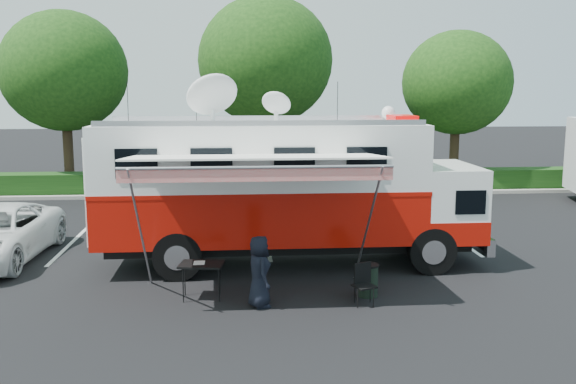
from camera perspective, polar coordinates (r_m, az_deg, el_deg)
The scene contains 9 objects.
ground_plane at distance 17.48m, azimuth 0.14°, elevation -6.42°, with size 120.00×120.00×0.00m, color black.
back_border at distance 29.78m, azimuth 0.24°, elevation 9.80°, with size 60.00×6.14×8.87m.
stall_lines at distance 20.35m, azimuth -1.99°, elevation -4.16°, with size 24.12×5.50×0.01m.
command_truck at distance 17.03m, azimuth -0.16°, elevation 0.36°, with size 10.16×2.80×4.88m.
awning at distance 13.96m, azimuth -2.94°, elevation 2.76°, with size 5.55×2.85×3.35m.
person at distance 14.24m, azimuth -2.56°, elevation -10.12°, with size 0.77×0.50×1.58m, color black.
folding_table at distance 14.65m, azimuth -7.71°, elevation -6.48°, with size 1.06×0.82×0.82m.
folding_chair at distance 14.33m, azimuth 6.72°, elevation -7.80°, with size 0.56×0.60×0.91m.
trash_bin at distance 14.91m, azimuth 7.11°, elevation -7.77°, with size 0.50×0.50×0.75m.
Camera 1 is at (-1.42, -16.77, 4.73)m, focal length 40.00 mm.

